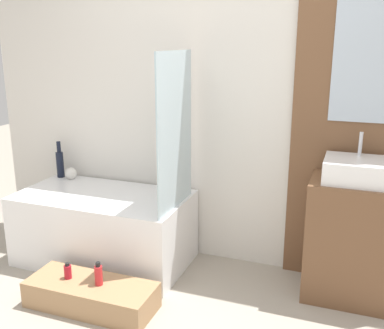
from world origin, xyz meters
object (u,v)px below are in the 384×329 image
at_px(sink, 358,170).
at_px(bathtub, 104,228).
at_px(vase_tall_dark, 60,163).
at_px(bottle_soap_primary, 68,271).
at_px(bottle_soap_secondary, 99,275).
at_px(wooden_step_bench, 91,295).
at_px(vase_round_light, 71,173).

bearing_deg(sink, bathtub, -176.09).
distance_m(vase_tall_dark, bottle_soap_primary, 1.19).
height_order(sink, bottle_soap_secondary, sink).
height_order(sink, vase_tall_dark, sink).
relative_size(sink, bottle_soap_secondary, 2.65).
height_order(wooden_step_bench, bottle_soap_primary, bottle_soap_primary).
relative_size(bathtub, sink, 3.14).
bearing_deg(vase_round_light, wooden_step_bench, -50.24).
height_order(wooden_step_bench, bottle_soap_secondary, bottle_soap_secondary).
xyz_separation_m(vase_round_light, bottle_soap_primary, (0.54, -0.86, -0.38)).
xyz_separation_m(sink, bottle_soap_secondary, (-1.51, -0.73, -0.65)).
bearing_deg(vase_tall_dark, bathtub, -25.39).
xyz_separation_m(vase_tall_dark, vase_round_light, (0.12, -0.02, -0.08)).
bearing_deg(bottle_soap_secondary, wooden_step_bench, -180.00).
bearing_deg(bottle_soap_primary, bathtub, 97.86).
distance_m(vase_round_light, bottle_soap_secondary, 1.22).
xyz_separation_m(wooden_step_bench, bottle_soap_secondary, (0.06, 0.00, 0.16)).
relative_size(wooden_step_bench, vase_tall_dark, 2.73).
bearing_deg(wooden_step_bench, bottle_soap_secondary, 0.00).
bearing_deg(wooden_step_bench, vase_round_light, 129.76).
bearing_deg(bathtub, sink, 3.91).
relative_size(sink, bottle_soap_primary, 3.79).
height_order(bathtub, wooden_step_bench, bathtub).
bearing_deg(sink, vase_tall_dark, 176.43).
height_order(bathtub, vase_tall_dark, vase_tall_dark).
height_order(bathtub, sink, sink).
xyz_separation_m(vase_tall_dark, bottle_soap_secondary, (0.90, -0.88, -0.44)).
bearing_deg(bottle_soap_primary, vase_round_light, 122.30).
bearing_deg(vase_tall_dark, bottle_soap_secondary, -44.38).
bearing_deg(sink, bottle_soap_primary, -157.27).
bearing_deg(bottle_soap_secondary, bathtub, 117.89).
relative_size(vase_round_light, bottle_soap_secondary, 0.63).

